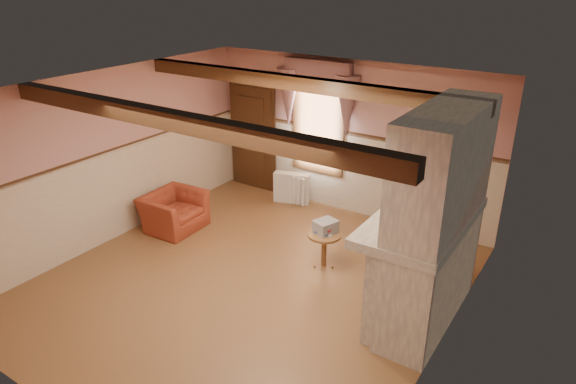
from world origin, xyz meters
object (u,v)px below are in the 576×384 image
Objects in this scene: oil_lamp at (437,193)px; mantel_clock at (438,194)px; armchair at (174,211)px; bowl at (427,209)px; radiator at (292,188)px; side_table at (324,250)px.

mantel_clock is at bearing 90.00° from oil_lamp.
oil_lamp is at bearing -86.47° from armchair.
mantel_clock is at bearing 90.00° from bowl.
mantel_clock reaches higher than armchair.
armchair reaches higher than radiator.
oil_lamp is (3.25, -1.61, 1.26)m from radiator.
oil_lamp is (1.57, 0.10, 1.29)m from side_table.
mantel_clock is (3.25, -1.56, 1.22)m from radiator.
oil_lamp reaches higher than mantel_clock.
armchair is at bearing -173.61° from mantel_clock.
mantel_clock is at bearing -43.22° from radiator.
side_table is 0.79× the size of radiator.
mantel_clock is (4.38, 0.49, 1.20)m from armchair.
side_table is 2.29× the size of mantel_clock.
side_table is at bearing -176.51° from oil_lamp.
mantel_clock reaches higher than side_table.
bowl reaches higher than armchair.
bowl is 1.24× the size of oil_lamp.
radiator is 3.81m from mantel_clock.
radiator is 2.92× the size of mantel_clock.
side_table is at bearing 171.64° from bowl.
armchair reaches higher than side_table.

